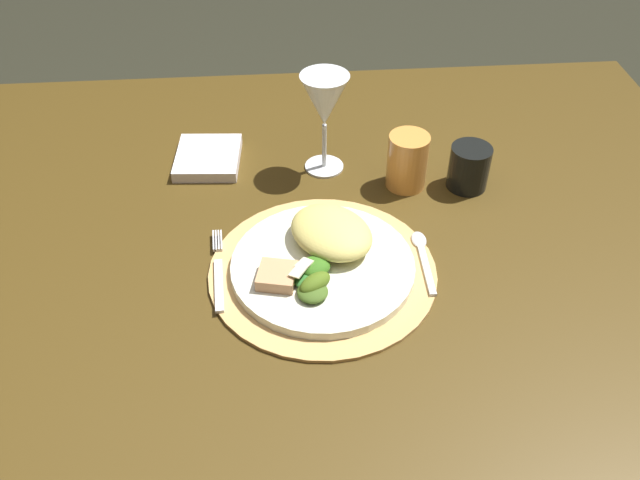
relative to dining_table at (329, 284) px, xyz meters
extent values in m
plane|color=#28281C|center=(0.00, 0.00, -0.63)|extent=(6.00, 6.00, 0.00)
cube|color=#483513|center=(0.00, 0.00, 0.09)|extent=(1.38, 1.09, 0.02)
cylinder|color=#45300F|center=(-0.62, 0.47, -0.28)|extent=(0.07, 0.07, 0.70)
cylinder|color=#44360E|center=(0.62, 0.47, -0.28)|extent=(0.07, 0.07, 0.70)
cylinder|color=tan|center=(-0.02, -0.07, 0.10)|extent=(0.33, 0.33, 0.01)
cylinder|color=silver|center=(-0.02, -0.07, 0.11)|extent=(0.27, 0.27, 0.01)
ellipsoid|color=#DACA68|center=(0.00, -0.03, 0.14)|extent=(0.17, 0.17, 0.04)
ellipsoid|color=#4A6619|center=(-0.03, -0.13, 0.13)|extent=(0.06, 0.05, 0.02)
ellipsoid|color=#31752C|center=(-0.04, -0.11, 0.13)|extent=(0.05, 0.06, 0.01)
ellipsoid|color=#346819|center=(-0.03, -0.09, 0.13)|extent=(0.06, 0.06, 0.02)
ellipsoid|color=#405E1E|center=(-0.04, -0.14, 0.13)|extent=(0.06, 0.06, 0.01)
cube|color=beige|center=(-0.04, -0.10, 0.14)|extent=(0.03, 0.03, 0.01)
cube|color=beige|center=(-0.05, -0.11, 0.15)|extent=(0.03, 0.03, 0.01)
cube|color=tan|center=(-0.08, -0.11, 0.13)|extent=(0.06, 0.06, 0.02)
cube|color=silver|center=(-0.17, -0.10, 0.11)|extent=(0.02, 0.10, 0.00)
cube|color=silver|center=(-0.18, 0.00, 0.11)|extent=(0.00, 0.05, 0.00)
cube|color=silver|center=(-0.17, 0.00, 0.11)|extent=(0.00, 0.05, 0.00)
cube|color=silver|center=(-0.17, 0.00, 0.11)|extent=(0.00, 0.05, 0.00)
cube|color=silver|center=(-0.17, 0.00, 0.11)|extent=(0.00, 0.05, 0.00)
cube|color=silver|center=(0.14, -0.09, 0.11)|extent=(0.01, 0.10, 0.00)
ellipsoid|color=silver|center=(0.14, -0.02, 0.11)|extent=(0.02, 0.04, 0.01)
cube|color=white|center=(-0.20, 0.22, 0.11)|extent=(0.12, 0.13, 0.02)
cylinder|color=silver|center=(0.01, 0.19, 0.10)|extent=(0.07, 0.07, 0.00)
cylinder|color=silver|center=(0.01, 0.19, 0.15)|extent=(0.01, 0.01, 0.08)
cone|color=silver|center=(0.01, 0.19, 0.23)|extent=(0.08, 0.08, 0.09)
cylinder|color=#D98E3F|center=(0.14, 0.13, 0.15)|extent=(0.07, 0.07, 0.10)
cylinder|color=black|center=(0.25, 0.12, 0.14)|extent=(0.07, 0.07, 0.08)
camera|label=1|loc=(-0.07, -0.77, 0.79)|focal=37.27mm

